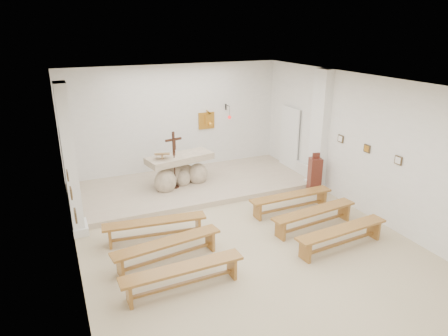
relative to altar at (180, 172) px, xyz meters
name	(u,v)px	position (x,y,z in m)	size (l,w,h in m)	color
ground	(244,242)	(0.38, -3.53, -0.53)	(7.00, 10.00, 0.00)	#C4B28D
wall_left	(70,196)	(-3.11, -3.53, 1.22)	(0.02, 10.00, 3.50)	white
wall_right	(374,149)	(3.87, -3.53, 1.22)	(0.02, 10.00, 3.50)	white
wall_back	(175,120)	(0.38, 1.46, 1.22)	(7.00, 0.02, 3.50)	white
ceiling	(248,86)	(0.38, -3.53, 2.96)	(7.00, 10.00, 0.02)	silver
sanctuary_platform	(192,185)	(0.38, -0.03, -0.46)	(6.98, 3.00, 0.15)	#BDAB91
pilaster_left	(70,162)	(-2.99, -1.53, 1.22)	(0.26, 0.55, 3.50)	white
pilaster_right	(320,131)	(3.75, -1.53, 1.22)	(0.26, 0.55, 3.50)	white
gold_wall_relief	(206,121)	(1.43, 1.43, 1.12)	(0.55, 0.04, 0.55)	gold
sanctuary_lamp	(229,116)	(2.13, 1.18, 1.28)	(0.11, 0.36, 0.44)	black
station_frame_left_front	(76,216)	(-3.09, -4.33, 1.19)	(0.03, 0.20, 0.20)	#45341E
station_frame_left_mid	(71,193)	(-3.09, -3.33, 1.19)	(0.03, 0.20, 0.20)	#45341E
station_frame_left_rear	(68,175)	(-3.09, -2.33, 1.19)	(0.03, 0.20, 0.20)	#45341E
station_frame_right_front	(398,160)	(3.85, -4.33, 1.19)	(0.03, 0.20, 0.20)	#45341E
station_frame_right_mid	(367,149)	(3.85, -3.33, 1.19)	(0.03, 0.20, 0.20)	#45341E
station_frame_right_rear	(341,139)	(3.85, -2.33, 1.19)	(0.03, 0.20, 0.20)	#45341E
radiator_left	(73,210)	(-3.05, -0.83, -0.26)	(0.10, 0.85, 0.52)	silver
radiator_right	(304,172)	(3.81, -0.83, -0.26)	(0.10, 0.85, 0.52)	silver
altar	(180,172)	(0.00, 0.00, 0.00)	(2.05, 1.12, 1.00)	beige
lectern	(163,170)	(-0.53, -0.14, 0.20)	(0.49, 0.44, 1.18)	tan
crucifix_stand	(174,156)	(-0.19, -0.16, 0.58)	(0.50, 0.22, 1.67)	#351D11
potted_plant	(176,172)	(0.04, 0.46, -0.15)	(0.41, 0.36, 0.46)	#295D25
donation_pedestal	(315,175)	(3.48, -1.82, 0.00)	(0.40, 0.40, 1.22)	#5B241A
bench_left_front	(155,225)	(-1.42, -2.62, -0.17)	(2.33, 0.64, 0.49)	#99662C
bench_right_front	(291,199)	(2.18, -2.62, -0.17)	(2.31, 0.40, 0.49)	#99662C
bench_left_second	(167,246)	(-1.42, -3.62, -0.17)	(2.33, 0.67, 0.49)	#99662C
bench_right_second	(314,214)	(2.18, -3.62, -0.17)	(2.33, 0.60, 0.49)	#99662C
bench_left_third	(183,273)	(-1.42, -4.62, -0.17)	(2.31, 0.41, 0.49)	#99662C
bench_right_third	(342,233)	(2.18, -4.62, -0.17)	(2.32, 0.55, 0.49)	#99662C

